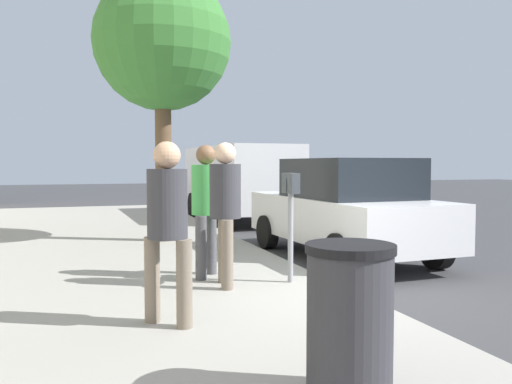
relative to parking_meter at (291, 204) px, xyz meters
name	(u,v)px	position (x,y,z in m)	size (l,w,h in m)	color
ground_plane	(345,299)	(-0.48, -0.53, -1.17)	(80.00, 80.00, 0.00)	#38383A
sidewalk_slab	(92,315)	(-0.48, 2.47, -1.09)	(28.00, 6.00, 0.15)	gray
parking_meter	(291,204)	(0.00, 0.00, 0.00)	(0.36, 0.12, 1.41)	gray
pedestrian_at_meter	(225,201)	(0.07, 0.85, 0.05)	(0.54, 0.39, 1.79)	#726656
pedestrian_bystander	(167,218)	(-1.30, 1.79, 0.00)	(0.43, 0.41, 1.74)	#726656
parking_officer	(206,199)	(0.66, 0.96, 0.04)	(0.47, 0.39, 1.78)	#47474C
parked_sedan_near	(345,208)	(2.07, -1.89, -0.27)	(4.47, 2.11, 1.77)	silver
parked_van_far	(239,178)	(8.54, -1.88, 0.09)	(5.26, 2.26, 2.18)	silver
street_tree	(162,44)	(4.24, 0.98, 2.86)	(2.69, 2.69, 5.26)	brown
trash_bin	(350,320)	(-3.23, 0.92, -0.51)	(0.59, 0.59, 1.01)	#2D2D33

